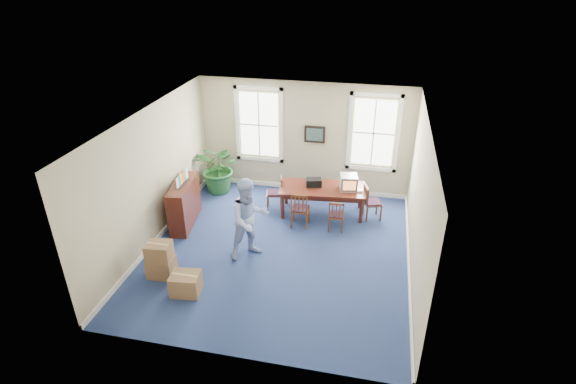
% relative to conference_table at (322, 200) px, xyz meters
% --- Properties ---
extents(floor, '(6.50, 6.50, 0.00)m').
position_rel_conference_table_xyz_m(floor, '(-0.74, -1.96, -0.38)').
color(floor, navy).
rests_on(floor, ground).
extents(ceiling, '(6.50, 6.50, 0.00)m').
position_rel_conference_table_xyz_m(ceiling, '(-0.74, -1.96, 2.82)').
color(ceiling, white).
rests_on(ceiling, ground).
extents(wall_back, '(6.50, 0.00, 6.50)m').
position_rel_conference_table_xyz_m(wall_back, '(-0.74, 1.29, 1.22)').
color(wall_back, tan).
rests_on(wall_back, ground).
extents(wall_front, '(6.50, 0.00, 6.50)m').
position_rel_conference_table_xyz_m(wall_front, '(-0.74, -5.21, 1.22)').
color(wall_front, tan).
rests_on(wall_front, ground).
extents(wall_left, '(0.00, 6.50, 6.50)m').
position_rel_conference_table_xyz_m(wall_left, '(-3.74, -1.96, 1.22)').
color(wall_left, tan).
rests_on(wall_left, ground).
extents(wall_right, '(0.00, 6.50, 6.50)m').
position_rel_conference_table_xyz_m(wall_right, '(2.26, -1.96, 1.22)').
color(wall_right, tan).
rests_on(wall_right, ground).
extents(baseboard_back, '(6.00, 0.04, 0.12)m').
position_rel_conference_table_xyz_m(baseboard_back, '(-0.74, 1.26, -0.32)').
color(baseboard_back, white).
rests_on(baseboard_back, ground).
extents(baseboard_left, '(0.04, 6.50, 0.12)m').
position_rel_conference_table_xyz_m(baseboard_left, '(-3.71, -1.96, -0.32)').
color(baseboard_left, white).
rests_on(baseboard_left, ground).
extents(baseboard_right, '(0.04, 6.50, 0.12)m').
position_rel_conference_table_xyz_m(baseboard_right, '(2.23, -1.96, -0.32)').
color(baseboard_right, white).
rests_on(baseboard_right, ground).
extents(window_left, '(1.40, 0.12, 2.20)m').
position_rel_conference_table_xyz_m(window_left, '(-2.04, 1.27, 1.52)').
color(window_left, white).
rests_on(window_left, ground).
extents(window_right, '(1.40, 0.12, 2.20)m').
position_rel_conference_table_xyz_m(window_right, '(1.16, 1.27, 1.52)').
color(window_right, white).
rests_on(window_right, ground).
extents(wall_picture, '(0.58, 0.06, 0.48)m').
position_rel_conference_table_xyz_m(wall_picture, '(-0.44, 1.24, 1.37)').
color(wall_picture, black).
rests_on(wall_picture, ground).
extents(conference_table, '(2.31, 1.22, 0.76)m').
position_rel_conference_table_xyz_m(conference_table, '(0.00, 0.00, 0.00)').
color(conference_table, '#491B12').
rests_on(conference_table, ground).
extents(crt_tv, '(0.51, 0.54, 0.39)m').
position_rel_conference_table_xyz_m(crt_tv, '(0.66, 0.05, 0.58)').
color(crt_tv, '#B7B7BC').
rests_on(crt_tv, conference_table).
extents(game_console, '(0.16, 0.19, 0.04)m').
position_rel_conference_table_xyz_m(game_console, '(0.96, 0.00, 0.40)').
color(game_console, white).
rests_on(game_console, conference_table).
extents(equipment_bag, '(0.45, 0.35, 0.20)m').
position_rel_conference_table_xyz_m(equipment_bag, '(-0.25, 0.05, 0.48)').
color(equipment_bag, black).
rests_on(equipment_bag, conference_table).
extents(chair_near_left, '(0.45, 0.45, 0.98)m').
position_rel_conference_table_xyz_m(chair_near_left, '(-0.46, -0.76, 0.11)').
color(chair_near_left, brown).
rests_on(chair_near_left, ground).
extents(chair_near_right, '(0.40, 0.40, 0.85)m').
position_rel_conference_table_xyz_m(chair_near_right, '(0.46, -0.76, 0.04)').
color(chair_near_right, brown).
rests_on(chair_near_right, ground).
extents(chair_end_left, '(0.50, 0.50, 0.92)m').
position_rel_conference_table_xyz_m(chair_end_left, '(-1.31, 0.00, 0.08)').
color(chair_end_left, brown).
rests_on(chair_end_left, ground).
extents(chair_end_right, '(0.54, 0.54, 0.95)m').
position_rel_conference_table_xyz_m(chair_end_right, '(1.31, -0.00, 0.09)').
color(chair_end_right, brown).
rests_on(chair_end_right, ground).
extents(man, '(1.19, 1.16, 1.92)m').
position_rel_conference_table_xyz_m(man, '(-1.33, -2.27, 0.58)').
color(man, '#98ADE3').
rests_on(man, ground).
extents(credenza, '(0.63, 1.55, 1.18)m').
position_rel_conference_table_xyz_m(credenza, '(-3.35, -1.26, 0.21)').
color(credenza, '#491B12').
rests_on(credenza, ground).
extents(brochure_rack, '(0.12, 0.69, 0.30)m').
position_rel_conference_table_xyz_m(brochure_rack, '(-3.33, -1.26, 0.95)').
color(brochure_rack, '#99999E').
rests_on(brochure_rack, credenza).
extents(potted_plant, '(1.61, 1.50, 1.48)m').
position_rel_conference_table_xyz_m(potted_plant, '(-3.07, 0.63, 0.36)').
color(potted_plant, '#225A26').
rests_on(potted_plant, ground).
extents(cardboard_boxes, '(1.53, 1.53, 0.85)m').
position_rel_conference_table_xyz_m(cardboard_boxes, '(-2.78, -3.28, 0.04)').
color(cardboard_boxes, olive).
rests_on(cardboard_boxes, ground).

